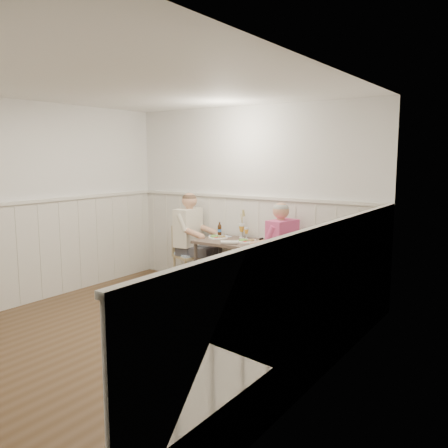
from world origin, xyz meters
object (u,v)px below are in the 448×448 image
object	(u,v)px
dining_table	(232,247)
chair_right	(282,267)
beer_bottle	(220,230)
grass_vase	(242,224)
diner_cream	(191,246)
chair_left	(188,252)
man_in_pink	(279,260)

from	to	relation	value
dining_table	chair_right	size ratio (longest dim) A/B	1.00
beer_bottle	grass_vase	world-z (taller)	grass_vase
chair_right	diner_cream	xyz separation A→B (m)	(-1.58, 0.12, 0.09)
dining_table	diner_cream	world-z (taller)	diner_cream
grass_vase	diner_cream	bearing A→B (deg)	-161.50
grass_vase	chair_left	bearing A→B (deg)	-164.67
man_in_pink	chair_left	bearing A→B (deg)	178.53
chair_right	chair_left	distance (m)	1.65
man_in_pink	chair_right	bearing A→B (deg)	-49.20
chair_right	beer_bottle	xyz separation A→B (m)	(-1.16, 0.27, 0.34)
dining_table	beer_bottle	xyz separation A→B (m)	(-0.36, 0.21, 0.19)
dining_table	man_in_pink	size ratio (longest dim) A/B	0.68
chair_left	diner_cream	bearing A→B (deg)	-22.86
chair_left	man_in_pink	world-z (taller)	man_in_pink
beer_bottle	man_in_pink	bearing A→B (deg)	-8.73
chair_left	man_in_pink	xyz separation A→B (m)	(1.55, -0.04, 0.09)
beer_bottle	grass_vase	size ratio (longest dim) A/B	0.48
diner_cream	man_in_pink	bearing A→B (deg)	-0.50
chair_right	diner_cream	distance (m)	1.59
beer_bottle	diner_cream	bearing A→B (deg)	-160.22
chair_left	man_in_pink	bearing A→B (deg)	-1.47
dining_table	chair_left	size ratio (longest dim) A/B	1.05
beer_bottle	dining_table	bearing A→B (deg)	-30.22
chair_left	chair_right	bearing A→B (deg)	-4.96
chair_left	grass_vase	size ratio (longest dim) A/B	2.08
chair_left	beer_bottle	distance (m)	0.62
diner_cream	grass_vase	size ratio (longest dim) A/B	3.32
diner_cream	beer_bottle	size ratio (longest dim) A/B	6.91
man_in_pink	diner_cream	size ratio (longest dim) A/B	0.96
diner_cream	grass_vase	bearing A→B (deg)	18.50
chair_left	grass_vase	distance (m)	0.95
dining_table	grass_vase	bearing A→B (deg)	97.47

